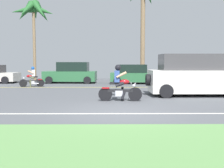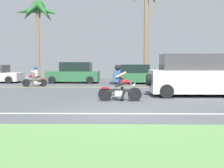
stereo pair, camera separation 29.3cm
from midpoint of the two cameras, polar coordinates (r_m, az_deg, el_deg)
The scene contains 11 objects.
ground at distance 12.25m, azimuth 1.84°, elevation -3.25°, with size 56.00×30.00×0.04m, color #4C4F54.
grass_median at distance 5.30m, azimuth 3.12°, elevation -13.42°, with size 56.00×3.80×0.06m, color #5B8C4C.
lane_line_near at distance 8.84m, azimuth 2.21°, elevation -6.21°, with size 50.40×0.12×0.01m, color silver.
lane_line_far at distance 17.82m, azimuth 1.55°, elevation -0.67°, with size 50.40×0.12×0.01m, color yellow.
motorcyclist at distance 11.56m, azimuth 2.29°, elevation -0.36°, with size 1.86×0.61×1.55m.
suv_nearby at distance 14.00m, azimuth 17.52°, elevation 1.67°, with size 4.60×2.16×2.05m.
parked_car_1 at distance 21.66m, azimuth -7.56°, elevation 2.25°, with size 4.14×2.07×1.64m.
parked_car_2 at distance 20.85m, azimuth 5.58°, elevation 1.96°, with size 3.78×1.93×1.46m.
parked_car_3 at distance 21.89m, azimuth 17.21°, elevation 1.98°, with size 4.46×2.26×1.52m.
palm_tree_0 at distance 25.80m, azimuth -15.02°, elevation 14.13°, with size 3.89×3.83×7.07m.
motorcyclist_distant at distance 18.88m, azimuth -15.45°, elevation 1.19°, with size 1.60×0.56×1.35m.
Camera 2 is at (-0.05, -9.13, 1.68)m, focal length 43.68 mm.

